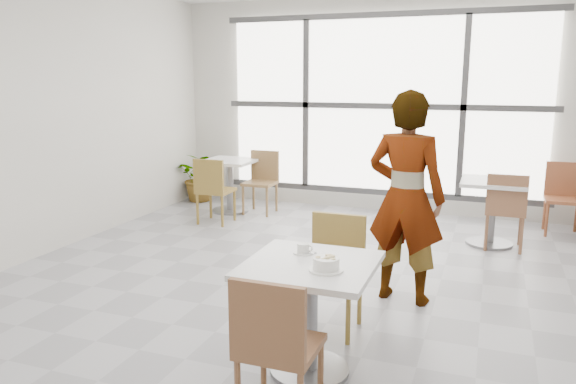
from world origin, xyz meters
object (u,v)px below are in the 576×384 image
(main_table, at_px, (310,296))
(chair_far, at_px, (334,264))
(person, at_px, (406,198))
(bg_table_right, at_px, (492,203))
(bg_table_left, at_px, (230,178))
(plant_left, at_px, (201,177))
(bg_chair_left_near, at_px, (213,187))
(coffee_cup, at_px, (304,249))
(bg_chair_right_near, at_px, (506,206))
(oatmeal_bowl, at_px, (326,264))
(bg_chair_left_far, at_px, (262,177))
(bg_chair_right_far, at_px, (563,193))
(chair_near, at_px, (275,341))

(main_table, relative_size, chair_far, 0.92)
(person, relative_size, bg_table_right, 2.40)
(main_table, height_order, bg_table_left, same)
(bg_table_left, height_order, plant_left, plant_left)
(bg_chair_left_near, bearing_deg, coffee_cup, 127.37)
(coffee_cup, bearing_deg, bg_chair_left_near, 127.37)
(main_table, distance_m, bg_chair_right_near, 3.45)
(oatmeal_bowl, height_order, bg_chair_left_far, bg_chair_left_far)
(bg_table_right, height_order, bg_chair_right_near, bg_chair_right_near)
(chair_far, distance_m, coffee_cup, 0.63)
(bg_chair_left_far, xyz_separation_m, plant_left, (-1.16, 0.32, -0.12))
(bg_table_left, xyz_separation_m, bg_chair_right_near, (3.66, -0.58, 0.01))
(person, relative_size, plant_left, 2.38)
(oatmeal_bowl, height_order, bg_chair_right_far, bg_chair_right_far)
(chair_near, xyz_separation_m, chair_far, (-0.04, 1.32, 0.00))
(bg_chair_left_far, height_order, plant_left, bg_chair_left_far)
(bg_chair_right_far, xyz_separation_m, plant_left, (-5.05, 0.04, -0.12))
(chair_near, distance_m, bg_chair_left_far, 4.98)
(main_table, relative_size, bg_chair_left_far, 0.92)
(bg_table_right, bearing_deg, chair_near, -104.88)
(main_table, bearing_deg, bg_chair_left_far, 116.98)
(main_table, bearing_deg, oatmeal_bowl, -39.69)
(oatmeal_bowl, relative_size, bg_table_right, 0.28)
(chair_far, xyz_separation_m, bg_chair_right_near, (1.25, 2.51, 0.00))
(oatmeal_bowl, xyz_separation_m, bg_chair_left_near, (-2.49, 3.22, -0.29))
(bg_chair_right_far, bearing_deg, bg_chair_left_far, -175.84)
(main_table, xyz_separation_m, chair_far, (-0.04, 0.72, -0.02))
(coffee_cup, xyz_separation_m, bg_table_left, (-2.35, 3.65, -0.29))
(chair_near, xyz_separation_m, bg_chair_left_near, (-2.35, 3.71, 0.00))
(bg_chair_right_far, bearing_deg, coffee_cup, -115.87)
(chair_far, xyz_separation_m, person, (0.41, 0.71, 0.40))
(oatmeal_bowl, distance_m, bg_table_left, 4.71)
(bg_table_right, height_order, bg_chair_right_far, bg_chair_right_far)
(bg_table_left, bearing_deg, bg_chair_right_near, -9.04)
(bg_chair_right_near, bearing_deg, oatmeal_bowl, 72.26)
(oatmeal_bowl, relative_size, bg_table_left, 0.28)
(person, bearing_deg, chair_near, 87.41)
(coffee_cup, bearing_deg, bg_table_left, 122.79)
(bg_chair_right_far, bearing_deg, plant_left, 179.56)
(bg_table_left, relative_size, plant_left, 0.99)
(bg_table_left, relative_size, bg_chair_left_far, 0.86)
(oatmeal_bowl, distance_m, bg_chair_right_far, 4.69)
(coffee_cup, distance_m, person, 1.36)
(bg_chair_right_far, bearing_deg, bg_chair_right_near, -123.78)
(coffee_cup, height_order, bg_chair_right_near, bg_chair_right_near)
(oatmeal_bowl, height_order, person, person)
(bg_table_left, bearing_deg, bg_chair_left_near, -81.66)
(person, distance_m, bg_chair_right_near, 2.02)
(chair_far, bearing_deg, oatmeal_bowl, -78.04)
(bg_table_left, distance_m, bg_chair_left_far, 0.46)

